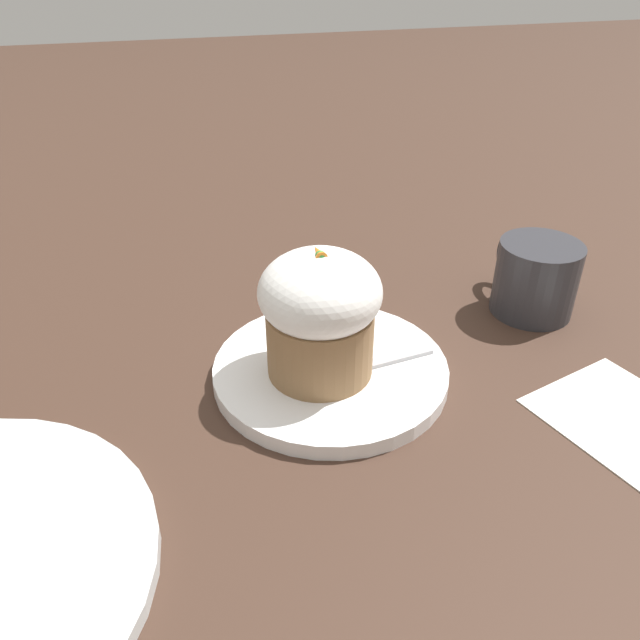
% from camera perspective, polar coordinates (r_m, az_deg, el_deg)
% --- Properties ---
extents(ground_plane, '(4.00, 4.00, 0.00)m').
position_cam_1_polar(ground_plane, '(0.56, 0.95, -5.22)').
color(ground_plane, '#3D281E').
extents(dessert_plate, '(0.21, 0.21, 0.01)m').
position_cam_1_polar(dessert_plate, '(0.56, 0.96, -4.63)').
color(dessert_plate, white).
rests_on(dessert_plate, ground_plane).
extents(carrot_cake, '(0.10, 0.10, 0.12)m').
position_cam_1_polar(carrot_cake, '(0.51, -0.00, 0.66)').
color(carrot_cake, olive).
rests_on(carrot_cake, dessert_plate).
extents(spoon, '(0.04, 0.13, 0.01)m').
position_cam_1_polar(spoon, '(0.54, 2.20, -4.63)').
color(spoon, '#B7B7BC').
rests_on(spoon, dessert_plate).
extents(coffee_cup, '(0.12, 0.08, 0.08)m').
position_cam_1_polar(coffee_cup, '(0.67, 19.02, 3.70)').
color(coffee_cup, '#2D2D33').
rests_on(coffee_cup, ground_plane).
extents(paper_napkin, '(0.16, 0.15, 0.00)m').
position_cam_1_polar(paper_napkin, '(0.57, 26.47, -8.36)').
color(paper_napkin, white).
rests_on(paper_napkin, ground_plane).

